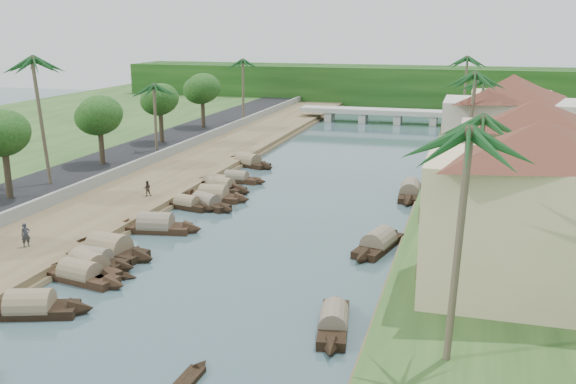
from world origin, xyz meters
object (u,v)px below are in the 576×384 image
(building_near, at_px, (534,209))
(person_near, at_px, (26,235))
(bridge, at_px, (381,113))
(sampan_1, at_px, (30,308))

(building_near, bearing_deg, person_near, 179.88)
(bridge, bearing_deg, building_near, -75.61)
(building_near, relative_size, person_near, 8.46)
(person_near, bearing_deg, building_near, -50.73)
(bridge, relative_size, sampan_1, 3.65)
(sampan_1, relative_size, person_near, 4.37)
(building_near, height_order, sampan_1, building_near)
(bridge, bearing_deg, sampan_1, -96.00)
(building_near, xyz_separation_m, sampan_1, (-27.61, -8.09, -5.97))
(building_near, relative_size, sampan_1, 1.94)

